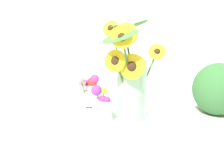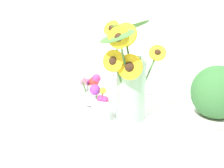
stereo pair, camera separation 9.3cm
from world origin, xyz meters
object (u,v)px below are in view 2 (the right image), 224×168
(vase_small_center, at_px, (101,106))
(potted_plant, at_px, (216,102))
(serving_tray, at_px, (112,115))
(mason_jar_sunflowers, at_px, (130,80))
(vase_bulb_right, at_px, (91,92))

(vase_small_center, height_order, potted_plant, potted_plant)
(serving_tray, relative_size, mason_jar_sunflowers, 1.30)
(potted_plant, bearing_deg, vase_bulb_right, 173.66)
(vase_bulb_right, relative_size, potted_plant, 0.57)
(mason_jar_sunflowers, relative_size, vase_small_center, 2.57)
(serving_tray, height_order, potted_plant, potted_plant)
(vase_bulb_right, bearing_deg, potted_plant, -6.34)
(vase_bulb_right, distance_m, potted_plant, 0.50)
(serving_tray, xyz_separation_m, vase_small_center, (-0.02, -0.07, 0.07))
(serving_tray, bearing_deg, potted_plant, -3.49)
(vase_small_center, distance_m, vase_bulb_right, 0.14)
(serving_tray, height_order, vase_bulb_right, vase_bulb_right)
(vase_bulb_right, bearing_deg, vase_small_center, -48.55)
(vase_small_center, xyz_separation_m, vase_bulb_right, (-0.09, 0.11, 0.01))
(vase_bulb_right, bearing_deg, mason_jar_sunflowers, -13.97)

